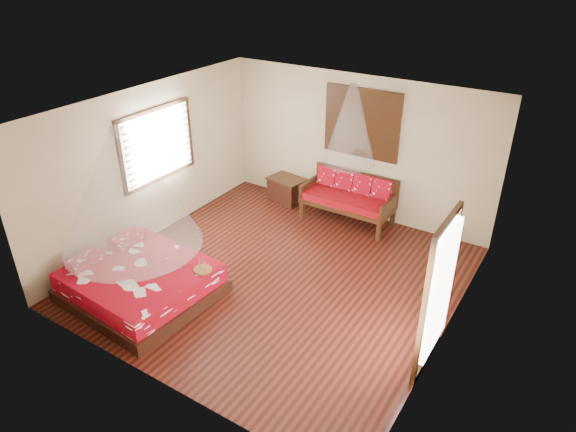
{
  "coord_description": "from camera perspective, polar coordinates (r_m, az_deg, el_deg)",
  "views": [
    {
      "loc": [
        3.91,
        -5.87,
        4.92
      ],
      "look_at": [
        0.15,
        0.05,
        1.15
      ],
      "focal_mm": 32.0,
      "sensor_mm": 36.0,
      "label": 1
    }
  ],
  "objects": [
    {
      "name": "room",
      "position": [
        7.88,
        -1.12,
        1.75
      ],
      "size": [
        5.54,
        5.54,
        2.84
      ],
      "color": "black",
      "rests_on": "ground"
    },
    {
      "name": "wine_tray",
      "position": [
        7.91,
        -9.46,
        -5.63
      ],
      "size": [
        0.28,
        0.28,
        0.22
      ],
      "rotation": [
        0.0,
        0.0,
        -0.02
      ],
      "color": "brown",
      "rests_on": "bed"
    },
    {
      "name": "glazed_door",
      "position": [
        6.64,
        16.08,
        -8.5
      ],
      "size": [
        0.08,
        1.02,
        2.16
      ],
      "color": "black",
      "rests_on": "floor"
    },
    {
      "name": "window_left",
      "position": [
        9.54,
        -14.3,
        7.66
      ],
      "size": [
        0.1,
        1.74,
        1.34
      ],
      "color": "black",
      "rests_on": "wall_left"
    },
    {
      "name": "mosquito_net_daybed",
      "position": [
        9.43,
        7.02,
        10.03
      ],
      "size": [
        0.96,
        0.96,
        1.5
      ],
      "primitive_type": "cone",
      "color": "silver",
      "rests_on": "ceiling"
    },
    {
      "name": "daybed",
      "position": [
        10.1,
        6.86,
        2.23
      ],
      "size": [
        1.78,
        0.79,
        0.94
      ],
      "color": "black",
      "rests_on": "floor"
    },
    {
      "name": "bed",
      "position": [
        8.34,
        -16.09,
        -7.07
      ],
      "size": [
        2.2,
        2.02,
        0.64
      ],
      "rotation": [
        0.0,
        0.0,
        -0.07
      ],
      "color": "black",
      "rests_on": "floor"
    },
    {
      "name": "storage_chest",
      "position": [
        10.92,
        -0.15,
        3.0
      ],
      "size": [
        0.82,
        0.65,
        0.51
      ],
      "rotation": [
        0.0,
        0.0,
        -0.16
      ],
      "color": "black",
      "rests_on": "floor"
    },
    {
      "name": "mosquito_net_main",
      "position": [
        7.54,
        -17.6,
        2.86
      ],
      "size": [
        2.01,
        2.01,
        1.8
      ],
      "primitive_type": "cone",
      "color": "silver",
      "rests_on": "ceiling"
    },
    {
      "name": "shutter_panel",
      "position": [
        9.87,
        8.2,
        10.17
      ],
      "size": [
        1.52,
        0.06,
        1.32
      ],
      "color": "black",
      "rests_on": "wall_back"
    }
  ]
}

